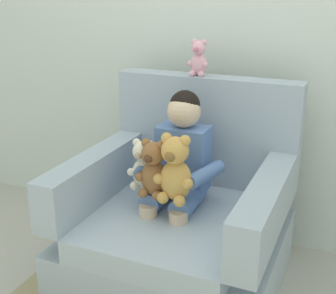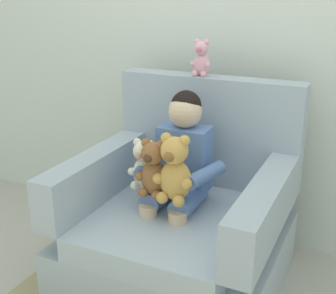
{
  "view_description": "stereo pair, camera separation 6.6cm",
  "coord_description": "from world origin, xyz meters",
  "views": [
    {
      "loc": [
        0.78,
        -1.9,
        1.51
      ],
      "look_at": [
        -0.03,
        -0.05,
        0.79
      ],
      "focal_mm": 48.55,
      "sensor_mm": 36.0,
      "label": 1
    },
    {
      "loc": [
        0.84,
        -1.87,
        1.51
      ],
      "look_at": [
        -0.03,
        -0.05,
        0.79
      ],
      "focal_mm": 48.55,
      "sensor_mm": 36.0,
      "label": 2
    }
  ],
  "objects": [
    {
      "name": "plush_honey",
      "position": [
        0.03,
        -0.11,
        0.7
      ],
      "size": [
        0.2,
        0.16,
        0.33
      ],
      "rotation": [
        0.0,
        0.0,
        -0.02
      ],
      "color": "gold",
      "rests_on": "armchair"
    },
    {
      "name": "plush_cream",
      "position": [
        -0.17,
        -0.04,
        0.67
      ],
      "size": [
        0.15,
        0.12,
        0.26
      ],
      "rotation": [
        0.0,
        0.0,
        -0.03
      ],
      "color": "silver",
      "rests_on": "armchair"
    },
    {
      "name": "seated_child",
      "position": [
        -0.03,
        0.08,
        0.65
      ],
      "size": [
        0.45,
        0.39,
        0.82
      ],
      "rotation": [
        0.0,
        0.0,
        0.1
      ],
      "color": "#597AB7",
      "rests_on": "armchair"
    },
    {
      "name": "plush_brown",
      "position": [
        -0.09,
        -0.1,
        0.68
      ],
      "size": [
        0.17,
        0.14,
        0.29
      ],
      "rotation": [
        0.0,
        0.0,
        0.4
      ],
      "color": "brown",
      "rests_on": "armchair"
    },
    {
      "name": "plush_pink_on_backrest",
      "position": [
        -0.06,
        0.41,
        1.14
      ],
      "size": [
        0.12,
        0.09,
        0.2
      ],
      "rotation": [
        0.0,
        0.0,
        0.26
      ],
      "color": "#EAA8BC",
      "rests_on": "armchair"
    },
    {
      "name": "ground_plane",
      "position": [
        0.0,
        0.0,
        0.0
      ],
      "size": [
        8.0,
        8.0,
        0.0
      ],
      "primitive_type": "plane",
      "color": "#ADA89E"
    },
    {
      "name": "armchair",
      "position": [
        0.0,
        0.05,
        0.33
      ],
      "size": [
        1.03,
        0.98,
        1.05
      ],
      "color": "#9EADBC",
      "rests_on": "ground"
    },
    {
      "name": "back_wall",
      "position": [
        0.0,
        0.69,
        1.3
      ],
      "size": [
        6.0,
        0.1,
        2.6
      ],
      "primitive_type": "cube",
      "color": "silver",
      "rests_on": "ground"
    }
  ]
}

